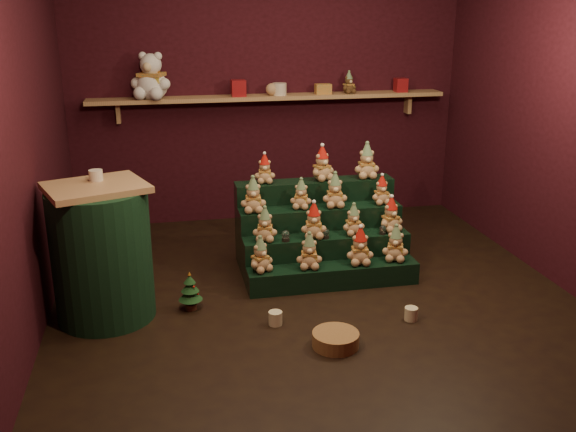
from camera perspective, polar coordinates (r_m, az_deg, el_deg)
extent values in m
plane|color=black|center=(5.15, 2.22, -6.82)|extent=(4.00, 4.00, 0.00)
cube|color=black|center=(6.72, -1.85, 11.57)|extent=(4.00, 0.10, 2.80)
cube|color=black|center=(2.83, 12.40, 1.77)|extent=(4.00, 0.10, 2.80)
cube|color=black|center=(4.69, -22.92, 7.22)|extent=(0.10, 4.00, 2.80)
cube|color=black|center=(5.59, 23.55, 8.71)|extent=(0.10, 4.00, 2.80)
cube|color=#AA7E55|center=(6.56, -1.57, 10.52)|extent=(3.60, 0.26, 0.04)
cube|color=#AA7E55|center=(6.56, -14.85, 8.87)|extent=(0.04, 0.12, 0.20)
cube|color=#AA7E55|center=(7.05, 10.61, 9.79)|extent=(0.04, 0.12, 0.20)
cube|color=black|center=(5.24, 4.02, -5.34)|extent=(1.40, 0.22, 0.18)
cube|color=black|center=(5.40, 3.42, -3.55)|extent=(1.40, 0.22, 0.36)
cube|color=black|center=(5.56, 2.86, -1.87)|extent=(1.40, 0.22, 0.54)
cube|color=black|center=(5.74, 2.34, -0.28)|extent=(1.40, 0.22, 0.72)
cylinder|color=black|center=(5.20, -0.21, -2.12)|extent=(0.06, 0.06, 0.03)
sphere|color=white|center=(5.18, -0.21, -1.66)|extent=(0.07, 0.07, 0.07)
cylinder|color=black|center=(5.27, 3.35, -1.87)|extent=(0.06, 0.06, 0.02)
sphere|color=white|center=(5.25, 3.36, -1.45)|extent=(0.06, 0.06, 0.06)
cylinder|color=black|center=(5.41, 8.41, -1.51)|extent=(0.05, 0.05, 0.02)
sphere|color=white|center=(5.40, 8.43, -1.12)|extent=(0.06, 0.06, 0.06)
cube|color=#AA7E55|center=(4.62, -16.74, 2.45)|extent=(0.80, 0.74, 0.04)
cylinder|color=black|center=(4.78, -16.20, -3.36)|extent=(0.70, 0.70, 0.96)
cylinder|color=beige|center=(4.70, -16.72, 3.48)|extent=(0.10, 0.10, 0.08)
cylinder|color=#4A281A|center=(4.93, -8.62, -7.95)|extent=(0.09, 0.09, 0.04)
cone|color=#143719|center=(4.89, -8.68, -6.86)|extent=(0.18, 0.18, 0.09)
cone|color=#143719|center=(4.86, -8.71, -6.19)|extent=(0.13, 0.13, 0.08)
cone|color=#143719|center=(4.84, -8.74, -5.56)|extent=(0.09, 0.09, 0.06)
cone|color=orange|center=(4.82, -8.77, -5.07)|extent=(0.03, 0.03, 0.03)
cylinder|color=beige|center=(4.65, -1.13, -9.07)|extent=(0.10, 0.10, 0.10)
cylinder|color=beige|center=(4.79, 10.88, -8.53)|extent=(0.10, 0.10, 0.10)
cylinder|color=olive|center=(4.39, 4.25, -10.89)|extent=(0.34, 0.34, 0.10)
cube|color=maroon|center=(6.48, -4.44, 11.27)|extent=(0.14, 0.14, 0.16)
cylinder|color=beige|center=(6.54, -0.76, 11.22)|extent=(0.14, 0.14, 0.12)
cube|color=maroon|center=(6.90, 9.99, 11.40)|extent=(0.12, 0.12, 0.14)
sphere|color=tan|center=(6.53, -1.46, 11.20)|extent=(0.12, 0.12, 0.12)
cube|color=orange|center=(6.64, 3.14, 11.21)|extent=(0.16, 0.10, 0.10)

